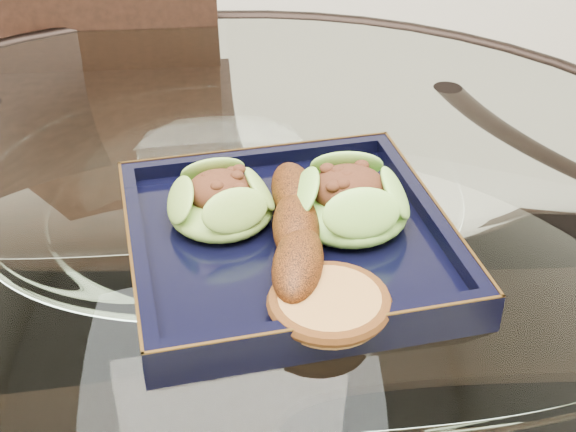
{
  "coord_description": "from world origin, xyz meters",
  "views": [
    {
      "loc": [
        0.01,
        -0.62,
        1.18
      ],
      "look_at": [
        0.06,
        -0.06,
        0.8
      ],
      "focal_mm": 50.0,
      "sensor_mm": 36.0,
      "label": 1
    }
  ],
  "objects": [
    {
      "name": "crumb_patty",
      "position": [
        0.08,
        -0.16,
        0.79
      ],
      "size": [
        0.1,
        0.1,
        0.02
      ],
      "primitive_type": "cylinder",
      "rotation": [
        0.0,
        0.0,
        -0.24
      ],
      "color": "#B37E3B",
      "rests_on": "navy_plate"
    },
    {
      "name": "lettuce_wrap_left",
      "position": [
        -0.0,
        -0.03,
        0.8
      ],
      "size": [
        0.11,
        0.11,
        0.03
      ],
      "primitive_type": "ellipsoid",
      "rotation": [
        0.0,
        0.0,
        -0.17
      ],
      "color": "#5E8F29",
      "rests_on": "navy_plate"
    },
    {
      "name": "dining_chair",
      "position": [
        -0.2,
        0.4,
        0.54
      ],
      "size": [
        0.42,
        0.42,
        0.96
      ],
      "rotation": [
        0.0,
        0.0,
        0.01
      ],
      "color": "black",
      "rests_on": "ground"
    },
    {
      "name": "lettuce_wrap_right",
      "position": [
        0.11,
        -0.04,
        0.8
      ],
      "size": [
        0.14,
        0.14,
        0.04
      ],
      "primitive_type": "ellipsoid",
      "rotation": [
        0.0,
        0.0,
        -0.42
      ],
      "color": "#65AC31",
      "rests_on": "navy_plate"
    },
    {
      "name": "navy_plate",
      "position": [
        0.06,
        -0.06,
        0.77
      ],
      "size": [
        0.31,
        0.31,
        0.02
      ],
      "primitive_type": "cube",
      "rotation": [
        0.0,
        0.0,
        0.15
      ],
      "color": "black",
      "rests_on": "dining_table"
    },
    {
      "name": "roasted_plantain",
      "position": [
        0.06,
        -0.07,
        0.8
      ],
      "size": [
        0.05,
        0.19,
        0.04
      ],
      "primitive_type": "ellipsoid",
      "rotation": [
        0.0,
        0.0,
        1.51
      ],
      "color": "#5C2709",
      "rests_on": "navy_plate"
    },
    {
      "name": "dining_table",
      "position": [
        -0.0,
        -0.0,
        0.6
      ],
      "size": [
        1.13,
        1.13,
        0.77
      ],
      "color": "white",
      "rests_on": "ground"
    }
  ]
}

